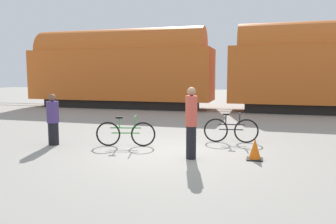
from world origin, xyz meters
name	(u,v)px	position (x,y,z in m)	size (l,w,h in m)	color
ground_plane	(172,152)	(0.00, 0.00, 0.00)	(80.00, 80.00, 0.00)	gray
freight_train	(221,66)	(0.00, 11.37, 2.69)	(25.45, 2.82, 5.11)	black
rail_near	(219,111)	(0.00, 10.66, 0.01)	(37.45, 0.07, 0.01)	#4C4238
rail_far	(222,109)	(0.00, 12.09, 0.01)	(37.45, 0.07, 0.01)	#4C4238
bicycle_black	(231,130)	(1.47, 1.82, 0.40)	(1.72, 0.46, 0.96)	black
bicycle_green	(126,133)	(-1.56, 0.40, 0.39)	(1.78, 0.53, 0.93)	black
person_in_red	(191,123)	(0.65, -0.53, 0.95)	(0.30, 0.30, 1.85)	black
person_in_purple	(53,120)	(-3.79, -0.02, 0.78)	(0.37, 0.37, 1.57)	black
traffic_cone	(255,150)	(2.24, -0.18, 0.25)	(0.40, 0.40, 0.55)	black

